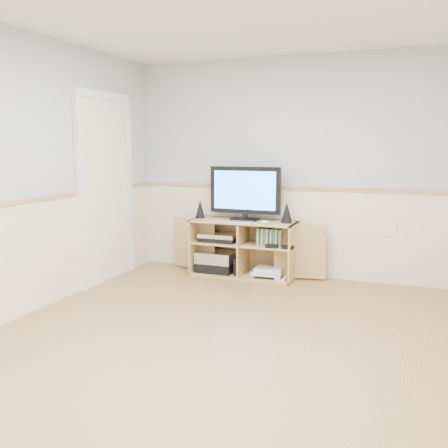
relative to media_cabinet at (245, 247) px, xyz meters
The scene contains 11 objects.
room 2.19m from the media_cabinet, 74.35° to the right, with size 4.04×4.54×2.54m.
media_cabinet is the anchor object (origin of this frame).
monitor 0.65m from the media_cabinet, 90.00° to the right, with size 0.84×0.18×0.62m.
speaker_left 0.70m from the media_cabinet, behind, with size 0.12×0.12×0.21m, color black.
speaker_right 0.67m from the media_cabinet, ahead, with size 0.13×0.13×0.24m, color black.
keyboard 0.38m from the media_cabinet, 89.44° to the right, with size 0.28×0.11×0.01m, color silver.
mouse 0.49m from the media_cabinet, 33.26° to the right, with size 0.10×0.06×0.04m, color white.
av_components 0.35m from the media_cabinet, behind, with size 0.52×0.32×0.47m.
game_consoles 0.41m from the media_cabinet, 12.17° to the right, with size 0.45×0.30×0.11m.
game_cases 0.36m from the media_cabinet, 12.98° to the right, with size 0.28×0.14×0.19m, color #3F8C3F.
wall_outlet 1.63m from the media_cabinet, ahead, with size 0.12×0.03×0.12m, color white.
Camera 1 is at (1.23, -3.38, 1.51)m, focal length 40.00 mm.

